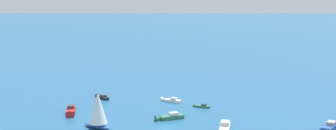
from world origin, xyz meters
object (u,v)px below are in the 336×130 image
Objects in this scene: motorboat_trailing at (225,129)px; motorboat_outer_ring_a at (168,117)px; motorboat_ahead at (102,97)px; motorboat_near_centre at (170,100)px; sailboat_inshore at (98,110)px; motorboat_outer_ring_b at (201,106)px; motorboat_outer_ring_d at (329,128)px; motorboat_offshore at (71,111)px.

motorboat_trailing is 19.67m from motorboat_outer_ring_a.
motorboat_near_centre is at bearing 55.72° from motorboat_ahead.
motorboat_ahead is at bearing -124.28° from motorboat_near_centre.
sailboat_inshore is at bearing -55.38° from motorboat_near_centre.
motorboat_trailing is 26.98m from motorboat_outer_ring_b.
motorboat_near_centre is 0.62× the size of sailboat_inshore.
sailboat_inshore is at bearing -117.28° from motorboat_trailing.
motorboat_ahead is at bearing -157.14° from motorboat_trailing.
motorboat_ahead is 78.82m from motorboat_outer_ring_d.
motorboat_outer_ring_b is 42.18m from motorboat_outer_ring_d.
motorboat_trailing is at bearing -12.61° from motorboat_outer_ring_b.
motorboat_outer_ring_d reaches higher than motorboat_outer_ring_a.
motorboat_outer_ring_b is (8.56, 41.72, -0.36)m from motorboat_offshore.
motorboat_outer_ring_a is at bearing -126.39° from motorboat_outer_ring_d.
motorboat_outer_ring_d is (44.98, 63.00, -0.03)m from motorboat_offshore.
sailboat_inshore is at bearing -114.16° from motorboat_outer_ring_d.
motorboat_outer_ring_a reaches higher than motorboat_near_centre.
motorboat_offshore reaches higher than motorboat_near_centre.
sailboat_inshore is at bearing -15.00° from motorboat_ahead.
motorboat_ahead is at bearing -141.59° from motorboat_outer_ring_d.
motorboat_outer_ring_a is (-17.10, -9.71, -0.14)m from motorboat_trailing.
motorboat_near_centre is 37.30m from motorboat_trailing.
motorboat_outer_ring_d is at bearing 30.45° from motorboat_near_centre.
motorboat_outer_ring_a is (20.19, -9.03, 0.10)m from motorboat_near_centre.
sailboat_inshore is 1.10× the size of motorboat_offshore.
motorboat_outer_ring_a is at bearing -59.41° from motorboat_outer_ring_b.
motorboat_outer_ring_a is 45.82m from motorboat_outer_ring_d.
motorboat_outer_ring_d is (26.23, 58.49, -4.62)m from sailboat_inshore.
motorboat_outer_ring_d is (61.77, 48.97, 0.21)m from motorboat_ahead.
motorboat_near_centre is 0.69× the size of motorboat_trailing.
motorboat_ahead reaches higher than motorboat_outer_ring_b.
motorboat_near_centre is 0.74× the size of motorboat_outer_ring_d.
sailboat_inshore is 35.53m from motorboat_trailing.
motorboat_outer_ring_a is at bearing -150.41° from motorboat_trailing.
motorboat_ahead is at bearing 165.00° from sailboat_inshore.
motorboat_outer_ring_b is at bearing -149.70° from motorboat_outer_ring_d.
motorboat_outer_ring_b is at bearing 47.52° from motorboat_ahead.
motorboat_ahead is 36.63m from motorboat_outer_ring_a.
motorboat_ahead is (-14.39, -21.11, -0.04)m from motorboat_near_centre.
motorboat_ahead is (-51.68, -21.79, -0.28)m from motorboat_trailing.
motorboat_ahead is 0.75× the size of motorboat_outer_ring_d.
motorboat_outer_ring_d is at bearing 69.64° from motorboat_trailing.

